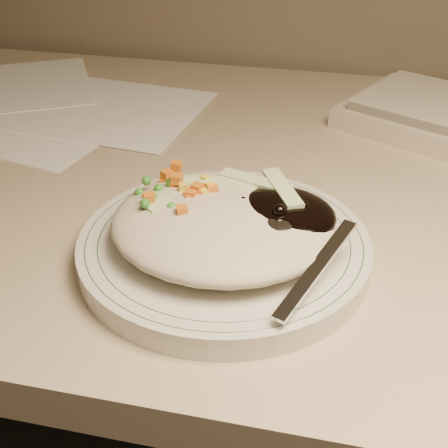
# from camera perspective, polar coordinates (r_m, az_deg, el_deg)

# --- Properties ---
(desk) EXTENTS (1.40, 0.70, 0.74)m
(desk) POSITION_cam_1_polar(r_m,az_deg,el_deg) (0.81, 6.36, -8.11)
(desk) COLOR tan
(desk) RESTS_ON ground
(plate) EXTENTS (0.26, 0.26, 0.02)m
(plate) POSITION_cam_1_polar(r_m,az_deg,el_deg) (0.55, -0.00, -2.28)
(plate) COLOR silver
(plate) RESTS_ON desk
(plate_rim) EXTENTS (0.24, 0.24, 0.00)m
(plate_rim) POSITION_cam_1_polar(r_m,az_deg,el_deg) (0.55, -0.00, -1.42)
(plate_rim) COLOR #144723
(plate_rim) RESTS_ON plate
(meal) EXTENTS (0.21, 0.19, 0.05)m
(meal) POSITION_cam_1_polar(r_m,az_deg,el_deg) (0.53, 0.43, 0.41)
(meal) COLOR #B3A891
(meal) RESTS_ON plate
(papers) EXTENTS (0.52, 0.38, 0.00)m
(papers) POSITION_cam_1_polar(r_m,az_deg,el_deg) (0.92, -17.35, 10.45)
(papers) COLOR white
(papers) RESTS_ON desk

